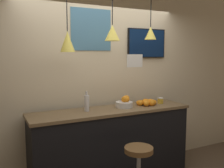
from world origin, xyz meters
name	(u,v)px	position (x,y,z in m)	size (l,w,h in m)	color
back_wall	(100,77)	(0.00, 1.06, 1.45)	(8.00, 0.06, 2.90)	beige
service_counter	(112,145)	(0.00, 0.66, 0.52)	(2.29, 0.57, 1.04)	black
fruit_bowl	(125,103)	(0.22, 0.69, 1.11)	(0.25, 0.25, 0.17)	beige
orange_pile	(147,102)	(0.58, 0.67, 1.08)	(0.29, 0.25, 0.09)	orange
juice_bottle	(87,103)	(-0.36, 0.69, 1.16)	(0.07, 0.07, 0.27)	silver
spread_jar	(160,101)	(0.85, 0.69, 1.09)	(0.09, 0.09, 0.09)	gold
pendant_lamp_left	(68,41)	(-0.62, 0.65, 1.96)	(0.18, 0.18, 0.98)	black
pendant_lamp_middle	(112,33)	(0.00, 0.65, 2.08)	(0.21, 0.21, 0.83)	black
pendant_lamp_right	(151,33)	(0.62, 0.65, 2.11)	(0.17, 0.17, 0.79)	black
mounted_tv	(147,43)	(0.80, 1.00, 1.97)	(0.69, 0.04, 0.46)	black
hanging_menu_board	(135,61)	(0.23, 0.45, 1.71)	(0.24, 0.01, 0.17)	white
wall_poster	(91,30)	(-0.15, 1.02, 2.15)	(0.61, 0.01, 0.60)	teal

